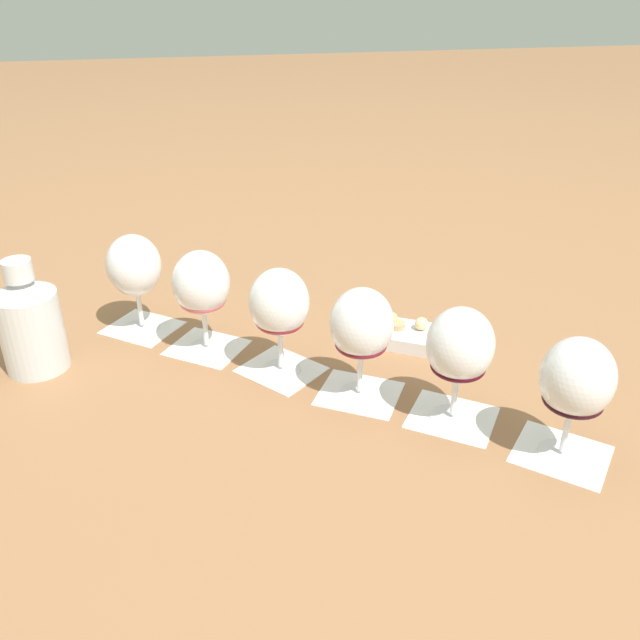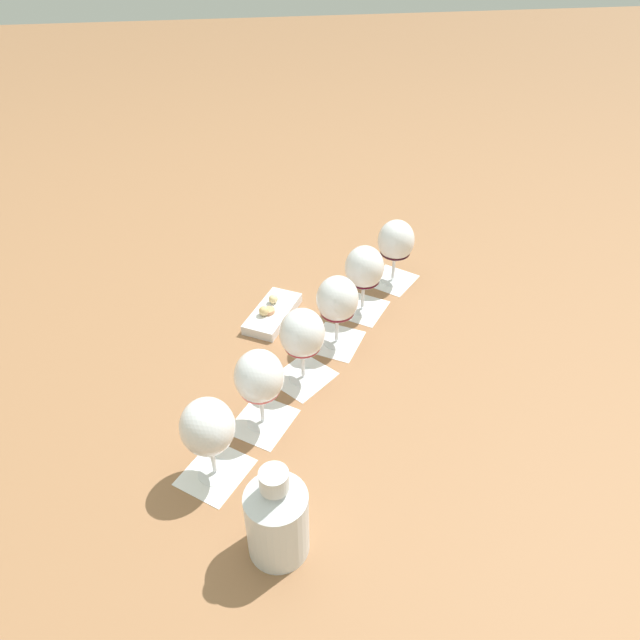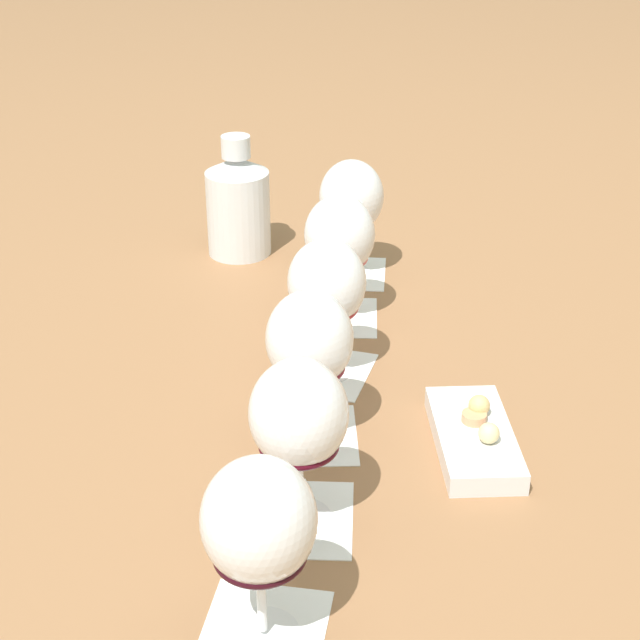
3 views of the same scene
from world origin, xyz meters
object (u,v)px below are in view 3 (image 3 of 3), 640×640
Objects in this scene: wine_glass_5 at (259,527)px; wine_glass_4 at (299,420)px; wine_glass_0 at (351,201)px; wine_glass_3 at (309,345)px; wine_glass_1 at (340,240)px; snack_dish at (474,436)px; wine_glass_2 at (327,288)px; ceramic_vase at (238,203)px.

wine_glass_4 is at bearing -133.55° from wine_glass_5.
wine_glass_0 is at bearing -129.56° from wine_glass_4.
wine_glass_0 is at bearing -130.58° from wine_glass_3.
snack_dish is (0.05, 0.33, -0.10)m from wine_glass_1.
wine_glass_4 is (0.37, 0.44, 0.00)m from wine_glass_0.
wine_glass_3 is 0.30m from wine_glass_5.
snack_dish is (-0.14, 0.12, -0.10)m from wine_glass_3.
wine_glass_4 reaches higher than snack_dish.
wine_glass_2 is 0.25m from snack_dish.
wine_glass_0 is 0.58m from wine_glass_4.
ceramic_vase is at bearing -103.20° from wine_glass_2.
wine_glass_1 is 0.43m from wine_glass_4.
ceramic_vase is at bearing -58.22° from wine_glass_0.
wine_glass_2 is at bearing -78.20° from snack_dish.
wine_glass_1 is 0.27m from ceramic_vase.
wine_glass_5 is (0.19, 0.23, 0.00)m from wine_glass_3.
wine_glass_0 is 0.73m from wine_glass_5.
wine_glass_2 is at bearing 76.80° from ceramic_vase.
wine_glass_1 is 0.59m from wine_glass_5.
snack_dish is at bearing 85.88° from ceramic_vase.
ceramic_vase reaches higher than wine_glass_5.
wine_glass_2 is 0.44m from wine_glass_5.
wine_glass_4 is at bearing 50.44° from wine_glass_0.
wine_glass_5 is 0.81m from ceramic_vase.
wine_glass_2 is 0.28m from wine_glass_4.
wine_glass_2 is (0.09, 0.11, -0.00)m from wine_glass_1.
wine_glass_3 is (0.09, 0.11, 0.00)m from wine_glass_2.
ceramic_vase is at bearing -110.37° from wine_glass_3.
wine_glass_0 and wine_glass_4 have the same top height.
wine_glass_0 is 0.93× the size of ceramic_vase.
wine_glass_1 is at bearing -130.01° from wine_glass_2.
wine_glass_1 is 1.00× the size of wine_glass_2.
wine_glass_3 and wine_glass_4 have the same top height.
wine_glass_2 is 1.00× the size of wine_glass_5.
ceramic_vase is at bearing -117.55° from wine_glass_5.
wine_glass_1 is 1.00× the size of wine_glass_3.
ceramic_vase is at bearing -94.12° from snack_dish.
wine_glass_2 is at bearing -130.88° from wine_glass_3.
wine_glass_3 is at bearing -126.51° from wine_glass_4.
wine_glass_4 is at bearing 51.34° from wine_glass_2.
wine_glass_1 is at bearing -130.44° from wine_glass_3.
wine_glass_1 is at bearing -129.13° from wine_glass_4.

